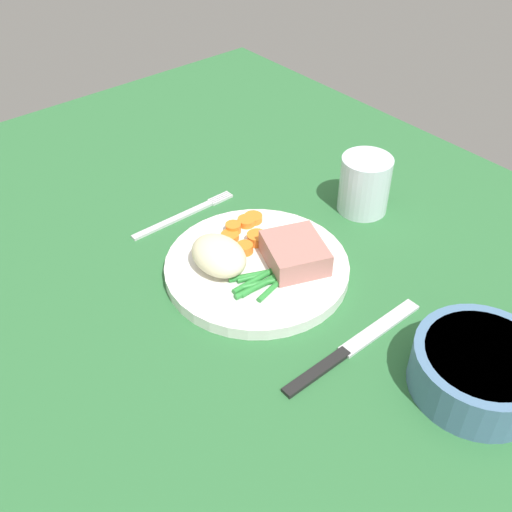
% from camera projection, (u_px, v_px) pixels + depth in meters
% --- Properties ---
extents(dining_table, '(1.20, 0.90, 0.02)m').
position_uv_depth(dining_table, '(263.00, 275.00, 0.78)').
color(dining_table, '#2D6B38').
rests_on(dining_table, ground).
extents(dinner_plate, '(0.23, 0.23, 0.02)m').
position_uv_depth(dinner_plate, '(256.00, 267.00, 0.76)').
color(dinner_plate, white).
rests_on(dinner_plate, dining_table).
extents(meat_portion, '(0.10, 0.09, 0.03)m').
position_uv_depth(meat_portion, '(295.00, 253.00, 0.74)').
color(meat_portion, '#B2756B').
rests_on(meat_portion, dinner_plate).
extents(mashed_potatoes, '(0.08, 0.06, 0.04)m').
position_uv_depth(mashed_potatoes, '(219.00, 255.00, 0.73)').
color(mashed_potatoes, beige).
rests_on(mashed_potatoes, dinner_plate).
extents(carrot_slices, '(0.08, 0.07, 0.01)m').
position_uv_depth(carrot_slices, '(251.00, 233.00, 0.79)').
color(carrot_slices, orange).
rests_on(carrot_slices, dinner_plate).
extents(green_beans, '(0.06, 0.10, 0.01)m').
position_uv_depth(green_beans, '(265.00, 279.00, 0.72)').
color(green_beans, '#2D8C38').
rests_on(green_beans, dinner_plate).
extents(fork, '(0.01, 0.17, 0.00)m').
position_uv_depth(fork, '(183.00, 215.00, 0.85)').
color(fork, silver).
rests_on(fork, dining_table).
extents(knife, '(0.02, 0.20, 0.01)m').
position_uv_depth(knife, '(351.00, 348.00, 0.66)').
color(knife, black).
rests_on(knife, dining_table).
extents(water_glass, '(0.07, 0.07, 0.08)m').
position_uv_depth(water_glass, '(364.00, 188.00, 0.85)').
color(water_glass, silver).
rests_on(water_glass, dining_table).
extents(salad_bowl, '(0.14, 0.14, 0.05)m').
position_uv_depth(salad_bowl, '(481.00, 368.00, 0.61)').
color(salad_bowl, '#4C7299').
rests_on(salad_bowl, dining_table).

